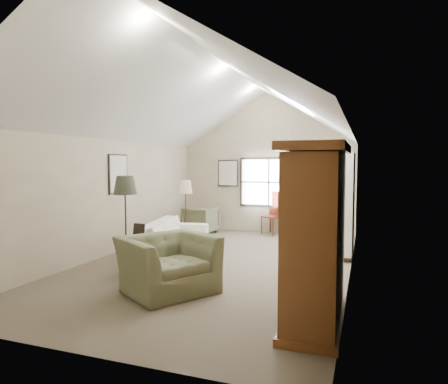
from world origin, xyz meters
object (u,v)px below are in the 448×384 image
(sofa, at_px, (175,238))
(side_chair, at_px, (272,213))
(armoire, at_px, (316,236))
(coffee_table, at_px, (157,259))
(armchair_far, at_px, (201,220))
(side_table, at_px, (139,257))
(armchair_near, at_px, (168,264))

(sofa, xyz_separation_m, side_chair, (1.37, 3.31, 0.22))
(armoire, xyz_separation_m, sofa, (-3.30, 2.79, -0.72))
(sofa, distance_m, coffee_table, 1.19)
(sofa, distance_m, armchair_far, 2.74)
(coffee_table, bearing_deg, side_table, -102.98)
(armchair_near, bearing_deg, sofa, 57.02)
(coffee_table, distance_m, side_chair, 4.63)
(sofa, height_order, armchair_far, armchair_far)
(sofa, height_order, coffee_table, sofa)
(armchair_far, bearing_deg, sofa, 108.50)
(armchair_near, bearing_deg, armoire, -70.59)
(sofa, bearing_deg, coffee_table, 178.43)
(armoire, height_order, armchair_far, armoire)
(side_table, bearing_deg, coffee_table, 77.02)
(side_table, bearing_deg, armchair_far, 98.40)
(sofa, bearing_deg, side_table, 172.07)
(side_chair, bearing_deg, side_table, -80.24)
(sofa, height_order, armchair_near, armchair_near)
(sofa, height_order, side_table, sofa)
(sofa, xyz_separation_m, coffee_table, (0.20, -1.16, -0.17))
(armchair_far, height_order, side_table, armchair_far)
(armoire, bearing_deg, coffee_table, 152.20)
(armoire, bearing_deg, side_table, 159.62)
(sofa, xyz_separation_m, armchair_near, (1.02, -2.25, 0.06))
(sofa, distance_m, side_chair, 3.59)
(armoire, distance_m, armchair_near, 2.44)
(armchair_far, xyz_separation_m, coffee_table, (0.74, -3.84, -0.19))
(coffee_table, relative_size, side_chair, 0.66)
(armchair_near, bearing_deg, side_table, 87.39)
(coffee_table, relative_size, side_table, 1.22)
(sofa, relative_size, armchair_near, 1.94)
(armchair_near, relative_size, coffee_table, 1.69)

